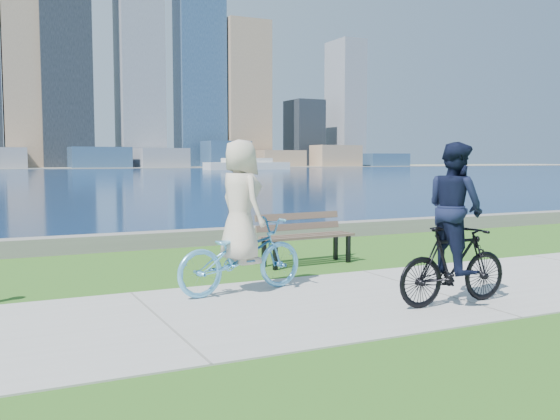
% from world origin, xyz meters
% --- Properties ---
extents(ground, '(320.00, 320.00, 0.00)m').
position_xyz_m(ground, '(0.00, 0.00, 0.00)').
color(ground, '#275716').
rests_on(ground, ground).
extents(concrete_path, '(80.00, 3.50, 0.02)m').
position_xyz_m(concrete_path, '(0.00, 0.00, 0.01)').
color(concrete_path, '#9B9A96').
rests_on(concrete_path, ground).
extents(seawall, '(90.00, 0.50, 0.35)m').
position_xyz_m(seawall, '(0.00, 6.20, 0.17)').
color(seawall, slate).
rests_on(seawall, ground).
extents(bay_water, '(320.00, 131.00, 0.01)m').
position_xyz_m(bay_water, '(0.00, 72.00, 0.00)').
color(bay_water, '#0B2349').
rests_on(bay_water, ground).
extents(far_shore, '(320.00, 30.00, 0.12)m').
position_xyz_m(far_shore, '(0.00, 130.00, 0.06)').
color(far_shore, gray).
rests_on(far_shore, ground).
extents(ferry_far, '(14.88, 4.25, 2.02)m').
position_xyz_m(ferry_far, '(36.40, 94.06, 0.84)').
color(ferry_far, silver).
rests_on(ferry_far, ground).
extents(park_bench, '(1.86, 0.77, 0.94)m').
position_xyz_m(park_bench, '(-0.52, 2.94, 0.57)').
color(park_bench, black).
rests_on(park_bench, ground).
extents(cyclist_woman, '(1.04, 2.13, 2.21)m').
position_xyz_m(cyclist_woman, '(-2.55, 1.08, 0.84)').
color(cyclist_woman, '#60B7EB').
rests_on(cyclist_woman, ground).
extents(cyclist_man, '(0.65, 1.75, 2.15)m').
position_xyz_m(cyclist_man, '(-0.29, -0.85, 0.93)').
color(cyclist_man, black).
rests_on(cyclist_man, ground).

